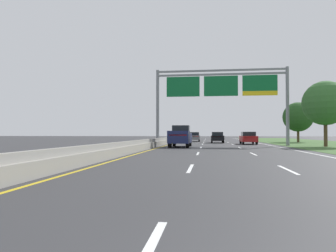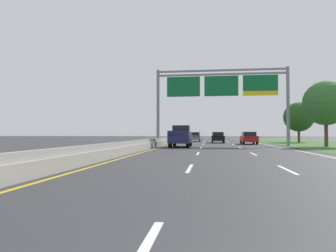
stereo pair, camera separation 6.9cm
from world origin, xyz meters
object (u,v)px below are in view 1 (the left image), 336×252
(pickup_truck_navy, at_px, (181,136))
(car_red_right_lane_sedan, at_px, (248,138))
(roadside_tree_far, at_px, (298,117))
(car_black_centre_lane_sedan, at_px, (217,137))
(roadside_tree_mid, at_px, (325,103))
(overhead_sign_gantry, at_px, (221,90))
(car_grey_left_lane_sedan, at_px, (194,137))

(pickup_truck_navy, bearing_deg, car_red_right_lane_sedan, -41.17)
(pickup_truck_navy, distance_m, roadside_tree_far, 24.71)
(car_black_centre_lane_sedan, bearing_deg, pickup_truck_navy, 164.24)
(car_red_right_lane_sedan, xyz_separation_m, roadside_tree_mid, (7.01, -6.41, 3.69))
(overhead_sign_gantry, xyz_separation_m, pickup_truck_navy, (-4.25, -4.40, -5.26))
(car_grey_left_lane_sedan, xyz_separation_m, car_red_right_lane_sedan, (7.36, -12.15, 0.00))
(car_grey_left_lane_sedan, xyz_separation_m, car_black_centre_lane_sedan, (3.64, -6.99, 0.00))
(overhead_sign_gantry, relative_size, roadside_tree_mid, 2.21)
(car_grey_left_lane_sedan, xyz_separation_m, roadside_tree_mid, (14.37, -18.57, 3.69))
(roadside_tree_far, bearing_deg, pickup_truck_navy, -132.19)
(pickup_truck_navy, bearing_deg, roadside_tree_far, -41.76)
(overhead_sign_gantry, xyz_separation_m, roadside_tree_far, (12.24, 13.79, -2.44))
(pickup_truck_navy, xyz_separation_m, car_black_centre_lane_sedan, (4.12, 13.99, -0.26))
(car_black_centre_lane_sedan, xyz_separation_m, roadside_tree_far, (12.37, 4.20, 3.08))
(overhead_sign_gantry, distance_m, car_red_right_lane_sedan, 7.94)
(pickup_truck_navy, distance_m, roadside_tree_mid, 15.43)
(overhead_sign_gantry, relative_size, car_red_right_lane_sedan, 3.42)
(pickup_truck_navy, relative_size, car_black_centre_lane_sedan, 1.23)
(car_black_centre_lane_sedan, relative_size, roadside_tree_far, 0.72)
(roadside_tree_mid, bearing_deg, overhead_sign_gantry, 169.41)
(overhead_sign_gantry, distance_m, car_grey_left_lane_sedan, 17.88)
(car_grey_left_lane_sedan, bearing_deg, car_red_right_lane_sedan, -149.81)
(pickup_truck_navy, relative_size, roadside_tree_mid, 0.79)
(car_black_centre_lane_sedan, bearing_deg, roadside_tree_mid, -136.54)
(car_black_centre_lane_sedan, height_order, roadside_tree_mid, roadside_tree_mid)
(roadside_tree_far, bearing_deg, roadside_tree_mid, -95.94)
(car_black_centre_lane_sedan, bearing_deg, roadside_tree_far, -70.64)
(roadside_tree_far, bearing_deg, overhead_sign_gantry, -131.60)
(car_grey_left_lane_sedan, bearing_deg, roadside_tree_far, -100.92)
(pickup_truck_navy, distance_m, car_black_centre_lane_sedan, 14.59)
(car_grey_left_lane_sedan, relative_size, car_black_centre_lane_sedan, 1.00)
(overhead_sign_gantry, relative_size, car_black_centre_lane_sedan, 3.41)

